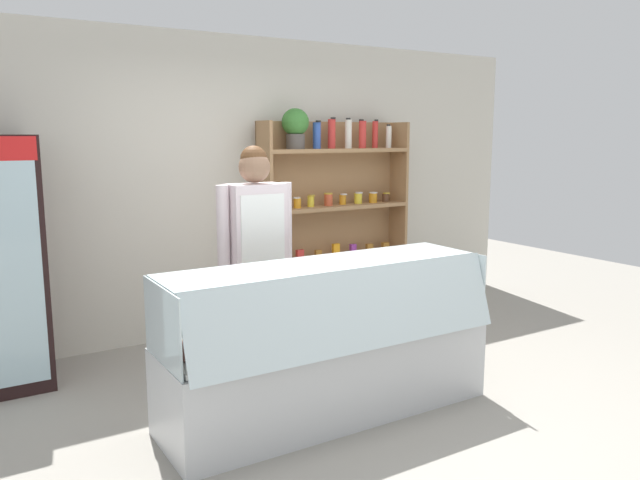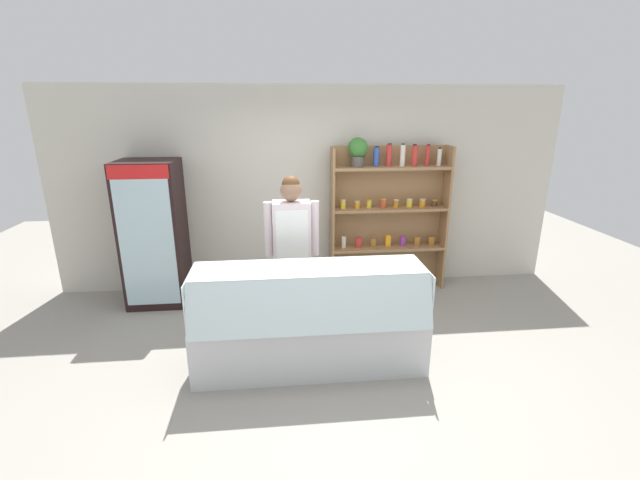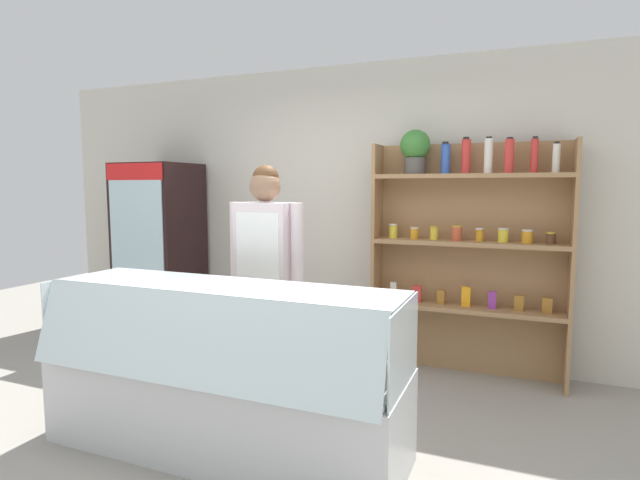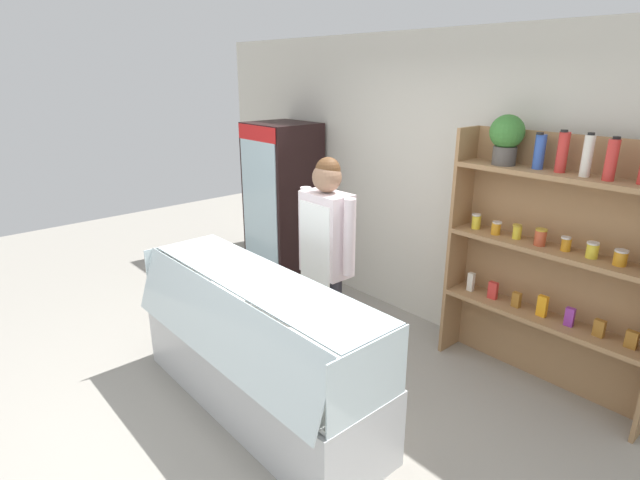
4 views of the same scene
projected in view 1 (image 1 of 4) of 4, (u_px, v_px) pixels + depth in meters
The scene contains 5 objects.
ground_plane at pixel (348, 405), 4.23m from camera, with size 12.00×12.00×0.00m, color gray.
back_wall at pixel (224, 186), 5.73m from camera, with size 6.80×0.10×2.70m, color beige.
shelving_unit at pixel (329, 204), 6.06m from camera, with size 1.56×0.29×2.06m.
deli_display_case at pixel (327, 368), 4.07m from camera, with size 2.19×0.73×1.01m.
shop_clerk at pixel (256, 243), 4.54m from camera, with size 0.59×0.25×1.74m.
Camera 1 is at (-2.25, -3.30, 1.81)m, focal length 35.00 mm.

